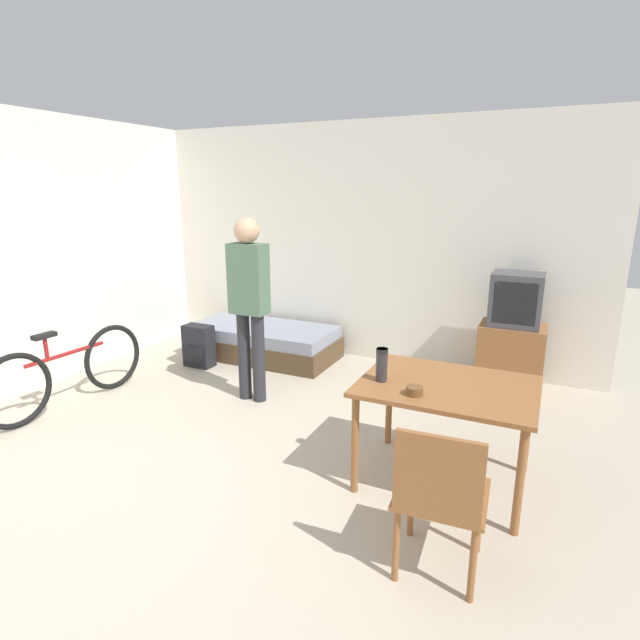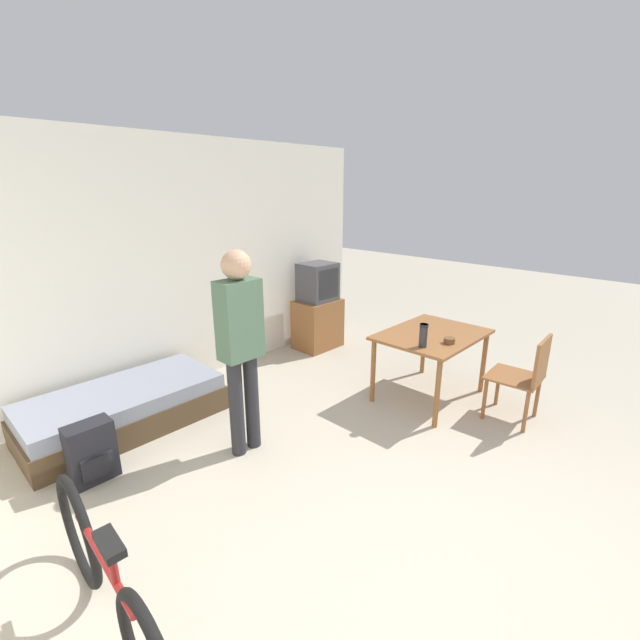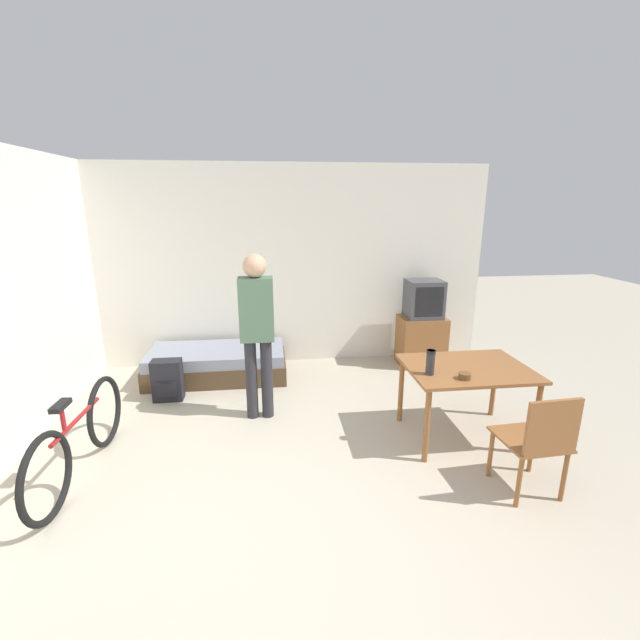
{
  "view_description": "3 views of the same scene",
  "coord_description": "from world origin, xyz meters",
  "px_view_note": "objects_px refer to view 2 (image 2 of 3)",
  "views": [
    {
      "loc": [
        2.24,
        -1.78,
        1.97
      ],
      "look_at": [
        0.52,
        1.86,
        0.91
      ],
      "focal_mm": 28.0,
      "sensor_mm": 36.0,
      "label": 1
    },
    {
      "loc": [
        -2.15,
        -0.68,
        2.18
      ],
      "look_at": [
        0.65,
        1.98,
        0.97
      ],
      "focal_mm": 24.0,
      "sensor_mm": 36.0,
      "label": 2
    },
    {
      "loc": [
        -0.12,
        -2.18,
        2.21
      ],
      "look_at": [
        0.38,
        2.0,
        1.04
      ],
      "focal_mm": 24.0,
      "sensor_mm": 36.0,
      "label": 3
    }
  ],
  "objects_px": {
    "tv": "(318,310)",
    "daybed": "(124,408)",
    "dining_table": "(432,341)",
    "backpack": "(92,452)",
    "mate_bowl": "(449,341)",
    "bicycle": "(109,587)",
    "person_standing": "(240,339)",
    "wooden_chair": "(526,374)",
    "thermos_flask": "(423,334)"
  },
  "relations": [
    {
      "from": "bicycle",
      "to": "daybed",
      "type": "bearing_deg",
      "value": 65.88
    },
    {
      "from": "person_standing",
      "to": "thermos_flask",
      "type": "bearing_deg",
      "value": -26.5
    },
    {
      "from": "daybed",
      "to": "thermos_flask",
      "type": "relative_size",
      "value": 7.67
    },
    {
      "from": "wooden_chair",
      "to": "thermos_flask",
      "type": "height_order",
      "value": "thermos_flask"
    },
    {
      "from": "mate_bowl",
      "to": "backpack",
      "type": "distance_m",
      "value": 3.23
    },
    {
      "from": "daybed",
      "to": "backpack",
      "type": "distance_m",
      "value": 0.78
    },
    {
      "from": "dining_table",
      "to": "thermos_flask",
      "type": "bearing_deg",
      "value": -162.68
    },
    {
      "from": "thermos_flask",
      "to": "mate_bowl",
      "type": "bearing_deg",
      "value": -27.68
    },
    {
      "from": "dining_table",
      "to": "backpack",
      "type": "distance_m",
      "value": 3.24
    },
    {
      "from": "tv",
      "to": "person_standing",
      "type": "relative_size",
      "value": 0.69
    },
    {
      "from": "thermos_flask",
      "to": "backpack",
      "type": "height_order",
      "value": "thermos_flask"
    },
    {
      "from": "bicycle",
      "to": "backpack",
      "type": "xyz_separation_m",
      "value": [
        0.39,
        1.38,
        -0.1
      ]
    },
    {
      "from": "dining_table",
      "to": "wooden_chair",
      "type": "relative_size",
      "value": 1.3
    },
    {
      "from": "tv",
      "to": "daybed",
      "type": "bearing_deg",
      "value": -177.19
    },
    {
      "from": "person_standing",
      "to": "bicycle",
      "type": "bearing_deg",
      "value": -149.51
    },
    {
      "from": "dining_table",
      "to": "bicycle",
      "type": "bearing_deg",
      "value": -176.32
    },
    {
      "from": "backpack",
      "to": "dining_table",
      "type": "bearing_deg",
      "value": -21.11
    },
    {
      "from": "person_standing",
      "to": "backpack",
      "type": "bearing_deg",
      "value": 153.52
    },
    {
      "from": "dining_table",
      "to": "backpack",
      "type": "bearing_deg",
      "value": 158.89
    },
    {
      "from": "daybed",
      "to": "backpack",
      "type": "height_order",
      "value": "backpack"
    },
    {
      "from": "dining_table",
      "to": "bicycle",
      "type": "relative_size",
      "value": 0.69
    },
    {
      "from": "thermos_flask",
      "to": "backpack",
      "type": "bearing_deg",
      "value": 153.51
    },
    {
      "from": "daybed",
      "to": "dining_table",
      "type": "height_order",
      "value": "dining_table"
    },
    {
      "from": "daybed",
      "to": "person_standing",
      "type": "xyz_separation_m",
      "value": [
        0.56,
        -1.13,
        0.82
      ]
    },
    {
      "from": "daybed",
      "to": "mate_bowl",
      "type": "xyz_separation_m",
      "value": [
        2.36,
        -2.03,
        0.56
      ]
    },
    {
      "from": "thermos_flask",
      "to": "person_standing",
      "type": "bearing_deg",
      "value": 153.5
    },
    {
      "from": "dining_table",
      "to": "backpack",
      "type": "xyz_separation_m",
      "value": [
        -3.0,
        1.16,
        -0.4
      ]
    },
    {
      "from": "daybed",
      "to": "tv",
      "type": "relative_size",
      "value": 1.46
    },
    {
      "from": "daybed",
      "to": "person_standing",
      "type": "bearing_deg",
      "value": -63.49
    },
    {
      "from": "bicycle",
      "to": "backpack",
      "type": "bearing_deg",
      "value": 74.07
    },
    {
      "from": "tv",
      "to": "person_standing",
      "type": "height_order",
      "value": "person_standing"
    },
    {
      "from": "tv",
      "to": "mate_bowl",
      "type": "distance_m",
      "value": 2.21
    },
    {
      "from": "dining_table",
      "to": "bicycle",
      "type": "height_order",
      "value": "bicycle"
    },
    {
      "from": "tv",
      "to": "backpack",
      "type": "distance_m",
      "value": 3.36
    },
    {
      "from": "person_standing",
      "to": "mate_bowl",
      "type": "distance_m",
      "value": 2.03
    },
    {
      "from": "mate_bowl",
      "to": "backpack",
      "type": "bearing_deg",
      "value": 153.4
    },
    {
      "from": "tv",
      "to": "thermos_flask",
      "type": "height_order",
      "value": "tv"
    },
    {
      "from": "dining_table",
      "to": "mate_bowl",
      "type": "distance_m",
      "value": 0.33
    },
    {
      "from": "wooden_chair",
      "to": "bicycle",
      "type": "height_order",
      "value": "wooden_chair"
    },
    {
      "from": "person_standing",
      "to": "mate_bowl",
      "type": "relative_size",
      "value": 16.26
    },
    {
      "from": "mate_bowl",
      "to": "backpack",
      "type": "xyz_separation_m",
      "value": [
        -2.85,
        1.43,
        -0.51
      ]
    },
    {
      "from": "dining_table",
      "to": "wooden_chair",
      "type": "distance_m",
      "value": 0.93
    },
    {
      "from": "wooden_chair",
      "to": "bicycle",
      "type": "distance_m",
      "value": 3.62
    },
    {
      "from": "daybed",
      "to": "bicycle",
      "type": "xyz_separation_m",
      "value": [
        -0.89,
        -1.98,
        0.15
      ]
    },
    {
      "from": "tv",
      "to": "backpack",
      "type": "height_order",
      "value": "tv"
    },
    {
      "from": "tv",
      "to": "backpack",
      "type": "relative_size",
      "value": 2.49
    },
    {
      "from": "person_standing",
      "to": "mate_bowl",
      "type": "bearing_deg",
      "value": -26.68
    },
    {
      "from": "backpack",
      "to": "mate_bowl",
      "type": "bearing_deg",
      "value": -26.6
    },
    {
      "from": "mate_bowl",
      "to": "dining_table",
      "type": "bearing_deg",
      "value": 60.01
    },
    {
      "from": "bicycle",
      "to": "mate_bowl",
      "type": "relative_size",
      "value": 15.54
    }
  ]
}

